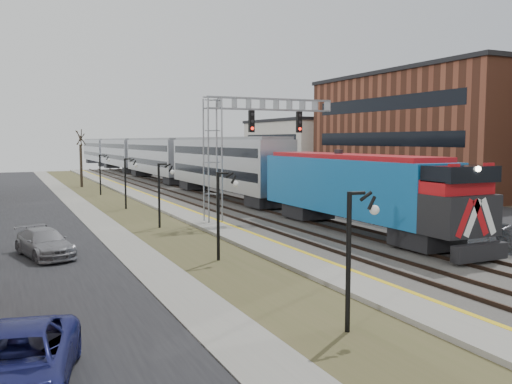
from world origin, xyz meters
TOP-DOWN VIEW (x-y plane):
  - street_west at (-11.50, 35.00)m, footprint 7.00×120.00m
  - sidewalk at (-7.00, 35.00)m, footprint 2.00×120.00m
  - grass_median at (-4.00, 35.00)m, footprint 4.00×120.00m
  - platform at (-1.00, 35.00)m, footprint 2.00×120.00m
  - ballast_bed at (4.00, 35.00)m, footprint 8.00×120.00m
  - parking_lot at (16.00, 35.00)m, footprint 16.00×120.00m
  - platform_edge at (-0.12, 35.00)m, footprint 0.24×120.00m
  - track_near at (2.00, 35.00)m, footprint 1.58×120.00m
  - track_far at (5.50, 35.00)m, footprint 1.58×120.00m
  - train at (5.50, 67.98)m, footprint 3.00×108.65m
  - signal_gantry at (1.22, 27.99)m, footprint 9.00×1.07m
  - lampposts at (-4.00, 18.29)m, footprint 0.14×62.14m
  - fence at (8.20, 35.00)m, footprint 0.04×120.00m
  - buildings_east at (30.00, 31.18)m, footprint 16.00×76.00m
  - bare_trees at (-12.66, 38.91)m, footprint 12.30×42.30m
  - car_lot_d at (13.33, 24.22)m, footprint 5.77×2.61m
  - car_lot_e at (12.47, 28.95)m, footprint 4.69×2.02m
  - car_lot_f at (12.37, 36.71)m, footprint 4.86×1.73m
  - car_street_a at (-12.50, 7.79)m, footprint 3.31×5.40m
  - car_street_b at (-10.96, 22.20)m, footprint 2.79×4.69m

SIDE VIEW (x-z plane):
  - street_west at x=-11.50m, z-range 0.00..0.04m
  - parking_lot at x=16.00m, z-range 0.00..0.04m
  - grass_median at x=-4.00m, z-range 0.00..0.06m
  - sidewalk at x=-7.00m, z-range 0.00..0.08m
  - ballast_bed at x=4.00m, z-range 0.00..0.20m
  - platform at x=-1.00m, z-range 0.00..0.24m
  - platform_edge at x=-0.12m, z-range 0.24..0.25m
  - track_near at x=2.00m, z-range 0.20..0.35m
  - track_far at x=5.50m, z-range 0.20..0.35m
  - car_street_b at x=-10.96m, z-range 0.00..1.27m
  - car_street_a at x=-12.50m, z-range 0.00..1.40m
  - car_lot_e at x=12.47m, z-range 0.00..1.58m
  - car_lot_f at x=12.37m, z-range 0.00..1.60m
  - fence at x=8.20m, z-range 0.00..1.60m
  - car_lot_d at x=13.33m, z-range 0.00..1.64m
  - lampposts at x=-4.00m, z-range 0.00..4.00m
  - bare_trees at x=-12.66m, z-range -0.27..5.68m
  - train at x=5.50m, z-range 0.28..5.60m
  - signal_gantry at x=1.22m, z-range 1.51..9.66m
  - buildings_east at x=30.00m, z-range -1.19..13.81m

